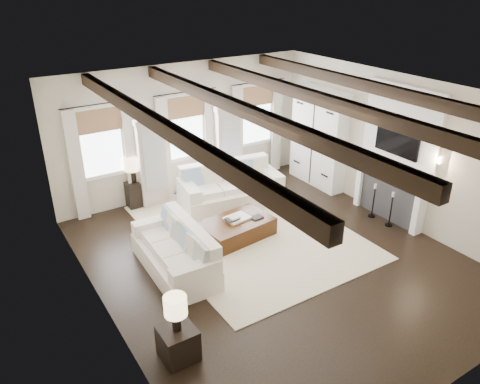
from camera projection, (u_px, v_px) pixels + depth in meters
ground at (275, 259)px, 9.11m from camera, size 7.50×7.50×0.00m
room_shell at (281, 147)px, 9.35m from camera, size 6.54×7.54×3.22m
area_rug at (248, 231)px, 10.07m from camera, size 3.75×4.97×0.02m
sofa_back at (230, 189)px, 11.07m from camera, size 2.48×1.39×1.01m
sofa_left at (178, 253)px, 8.63m from camera, size 1.03×2.14×0.90m
ottoman at (236, 229)px, 9.78m from camera, size 1.57×1.08×0.39m
tray at (237, 218)px, 9.75m from camera, size 0.54×0.43×0.04m
book_lower at (232, 219)px, 9.63m from camera, size 0.28×0.23×0.04m
book_upper at (234, 217)px, 9.63m from camera, size 0.24×0.19×0.03m
book_loose at (257, 217)px, 9.79m from camera, size 0.26×0.21×0.03m
side_table_front at (178, 343)px, 6.70m from camera, size 0.50×0.50×0.50m
lamp_front at (175, 308)px, 6.43m from camera, size 0.33×0.33×0.56m
side_table_back at (135, 194)px, 11.04m from camera, size 0.41×0.41×0.62m
lamp_back at (132, 165)px, 10.72m from camera, size 0.37×0.37×0.64m
candlestick_near at (391, 212)px, 10.16m from camera, size 0.16×0.16×0.81m
candlestick_far at (373, 203)px, 10.54m from camera, size 0.16×0.16×0.80m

